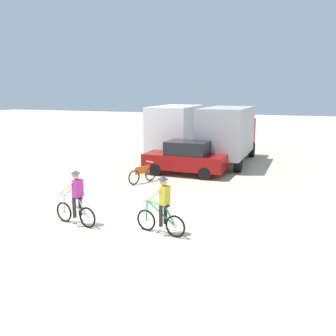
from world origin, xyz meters
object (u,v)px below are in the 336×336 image
at_px(box_truck_grey_hauler, 229,132).
at_px(cyclist_cowboy_hat, 162,207).
at_px(sedan_parked, 186,158).
at_px(cyclist_orange_shirt, 76,200).
at_px(bicycle_spare, 143,175).
at_px(box_truck_avon_van, 178,129).

bearing_deg(box_truck_grey_hauler, cyclist_cowboy_hat, -87.36).
height_order(sedan_parked, cyclist_orange_shirt, cyclist_orange_shirt).
bearing_deg(box_truck_grey_hauler, sedan_parked, -109.82).
relative_size(cyclist_orange_shirt, cyclist_cowboy_hat, 1.00).
height_order(sedan_parked, bicycle_spare, sedan_parked).
bearing_deg(sedan_parked, box_truck_avon_van, 113.77).
distance_m(box_truck_avon_van, bicycle_spare, 7.34).
relative_size(sedan_parked, cyclist_cowboy_hat, 2.32).
bearing_deg(box_truck_avon_van, cyclist_cowboy_hat, -72.59).
bearing_deg(cyclist_cowboy_hat, sedan_parked, 103.46).
bearing_deg(cyclist_cowboy_hat, cyclist_orange_shirt, -175.07).
xyz_separation_m(cyclist_orange_shirt, bicycle_spare, (-0.42, 5.98, -0.45)).
height_order(box_truck_avon_van, box_truck_grey_hauler, same).
bearing_deg(cyclist_orange_shirt, sedan_parked, 83.67).
height_order(box_truck_avon_van, bicycle_spare, box_truck_avon_van).
bearing_deg(cyclist_cowboy_hat, box_truck_avon_van, 107.41).
distance_m(sedan_parked, bicycle_spare, 2.79).
xyz_separation_m(box_truck_avon_van, box_truck_grey_hauler, (3.49, -0.90, 0.00)).
relative_size(box_truck_avon_van, bicycle_spare, 4.26).
bearing_deg(bicycle_spare, sedan_parked, 60.58).
bearing_deg(sedan_parked, cyclist_cowboy_hat, -76.54).
xyz_separation_m(box_truck_grey_hauler, cyclist_cowboy_hat, (0.55, -11.98, -1.03)).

